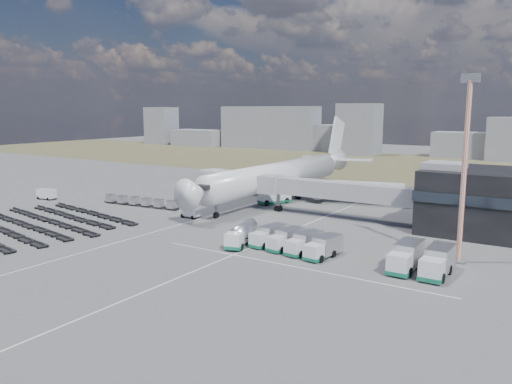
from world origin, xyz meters
The scene contains 15 objects.
ground centered at (0.00, 0.00, 0.00)m, with size 420.00×420.00×0.00m, color #565659.
grass_strip centered at (0.00, 110.00, 0.01)m, with size 420.00×90.00×0.01m, color brown.
lane_markings centered at (9.77, 3.00, 0.01)m, with size 47.12×110.00×0.01m.
jet_bridge centered at (15.90, 20.42, 5.05)m, with size 30.30×3.80×7.05m.
airliner centered at (0.00, 32.38, 5.29)m, with size 51.59×64.53×17.62m.
skyline centered at (1.85, 147.73, 8.99)m, with size 286.99×26.61×23.29m.
fuel_tanker centered at (13.69, -2.75, 1.49)m, with size 4.95×9.47×2.97m.
pushback_tug centered at (-4.00, 6.70, 0.77)m, with size 3.44×1.94×1.53m, color silver.
utility_van centered at (-42.26, 3.76, 1.14)m, with size 4.26×1.93×2.28m, color silver.
catering_truck centered at (1.62, 26.67, 1.60)m, with size 5.38×7.35×3.12m.
service_trucks_near centered at (21.98, -1.84, 1.40)m, with size 12.34×7.92×2.57m.
service_trucks_far centered at (39.15, -1.70, 1.66)m, with size 6.35×7.61×3.06m.
uld_row centered at (-19.42, 9.28, 0.99)m, with size 18.21×3.38×1.65m.
baggage_dollies centered at (-22.93, -11.73, 0.35)m, with size 33.27×26.47×0.71m.
floodlight_mast centered at (42.02, 5.14, 11.84)m, with size 2.23×1.82×23.63m.
Camera 1 is at (53.90, -60.60, 19.41)m, focal length 35.00 mm.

